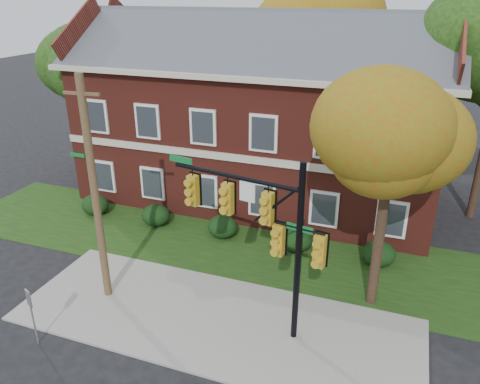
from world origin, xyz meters
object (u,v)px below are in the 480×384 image
(traffic_signal, at_px, (266,228))
(tree_near_right, at_px, (402,128))
(hedge_far_left, at_px, (95,205))
(tree_far_rear, at_px, (319,20))
(hedge_left, at_px, (156,215))
(hedge_right, at_px, (296,240))
(sign_post, at_px, (31,308))
(tree_left_rear, at_px, (85,67))
(hedge_center, at_px, (222,227))
(utility_pole, at_px, (95,194))
(apartment_building, at_px, (259,107))
(hedge_far_right, at_px, (379,254))

(traffic_signal, bearing_deg, tree_near_right, 46.42)
(hedge_far_left, relative_size, tree_far_rear, 0.12)
(hedge_far_left, xyz_separation_m, hedge_left, (3.50, 0.00, 0.00))
(hedge_right, distance_m, tree_far_rear, 15.66)
(sign_post, bearing_deg, hedge_right, 76.45)
(tree_near_right, height_order, tree_left_rear, tree_left_rear)
(hedge_far_left, height_order, hedge_center, same)
(hedge_far_left, distance_m, hedge_center, 7.00)
(hedge_far_left, relative_size, hedge_center, 1.00)
(hedge_left, relative_size, hedge_center, 1.00)
(hedge_right, bearing_deg, hedge_left, 180.00)
(tree_left_rear, xyz_separation_m, sign_post, (6.77, -12.84, -5.28))
(hedge_center, height_order, traffic_signal, traffic_signal)
(tree_near_right, height_order, tree_far_rear, tree_far_rear)
(hedge_far_left, distance_m, hedge_right, 10.50)
(utility_pole, bearing_deg, hedge_center, 63.14)
(hedge_far_left, bearing_deg, apartment_building, 36.89)
(tree_far_rear, bearing_deg, sign_post, -101.18)
(hedge_center, bearing_deg, utility_pole, -112.37)
(hedge_far_left, height_order, traffic_signal, traffic_signal)
(sign_post, bearing_deg, tree_left_rear, 140.86)
(hedge_left, bearing_deg, hedge_far_left, 180.00)
(hedge_center, bearing_deg, sign_post, -108.82)
(hedge_center, height_order, utility_pole, utility_pole)
(hedge_left, bearing_deg, traffic_signal, -37.07)
(tree_near_right, relative_size, sign_post, 4.15)
(hedge_right, distance_m, sign_post, 10.87)
(tree_far_rear, height_order, traffic_signal, tree_far_rear)
(hedge_right, bearing_deg, sign_post, -126.61)
(hedge_center, bearing_deg, hedge_left, 180.00)
(apartment_building, relative_size, tree_near_right, 2.19)
(tree_near_right, height_order, sign_post, tree_near_right)
(hedge_far_right, relative_size, sign_post, 0.68)
(utility_pole, bearing_deg, hedge_left, 97.02)
(hedge_far_left, bearing_deg, hedge_far_right, 0.00)
(hedge_right, distance_m, utility_pole, 8.94)
(hedge_far_left, bearing_deg, sign_post, -65.12)
(traffic_signal, bearing_deg, hedge_far_left, 162.95)
(hedge_far_left, relative_size, tree_left_rear, 0.16)
(apartment_building, relative_size, tree_left_rear, 2.12)
(hedge_right, bearing_deg, tree_far_rear, 99.36)
(apartment_building, bearing_deg, hedge_left, -123.67)
(apartment_building, distance_m, hedge_right, 7.73)
(tree_near_right, bearing_deg, hedge_far_right, 94.52)
(hedge_right, xyz_separation_m, tree_near_right, (3.72, -2.83, 6.14))
(hedge_left, height_order, hedge_center, same)
(utility_pole, bearing_deg, traffic_signal, -2.14)
(hedge_right, height_order, tree_left_rear, tree_left_rear)
(hedge_left, bearing_deg, sign_post, -86.48)
(hedge_left, relative_size, sign_post, 0.68)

